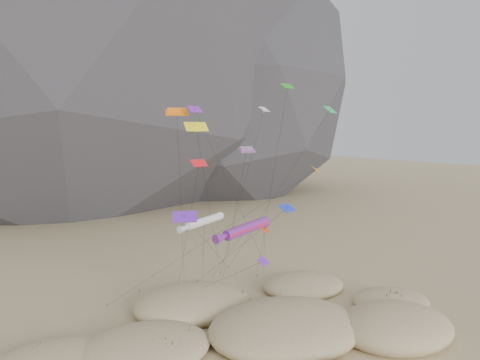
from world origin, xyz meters
name	(u,v)px	position (x,y,z in m)	size (l,w,h in m)	color
ground	(299,352)	(0.00, 0.00, 0.00)	(500.00, 500.00, 0.00)	#CCB789
dunes	(260,334)	(-1.87, 4.02, 0.75)	(48.64, 35.13, 4.12)	#CCB789
dune_grass	(274,334)	(-0.83, 3.01, 0.86)	(39.97, 29.84, 1.53)	black
kite_stakes	(203,280)	(2.43, 23.92, 0.15)	(27.24, 8.17, 0.30)	#3F2D1E
rainbow_tube_kite	(245,229)	(-0.83, 8.33, 10.72)	(9.78, 18.24, 11.65)	red
white_tube_kite	(203,222)	(-4.36, 11.31, 11.40)	(8.26, 10.65, 12.09)	silver
orange_parafoil	(177,115)	(-6.74, 12.48, 22.97)	(7.27, 11.85, 23.74)	orange
multi_parafoil	(246,152)	(2.17, 12.50, 18.80)	(4.52, 11.81, 19.49)	#FB1A32
delta_kites	(257,167)	(2.97, 11.56, 17.06)	(27.70, 20.85, 27.31)	#FF9E0D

